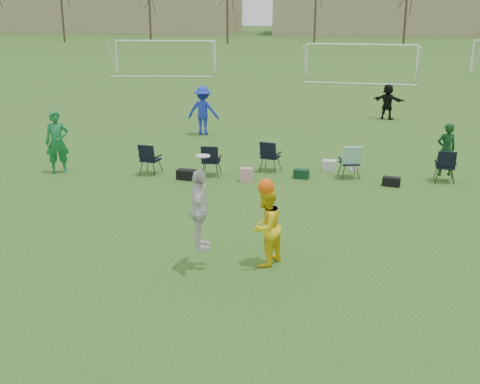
% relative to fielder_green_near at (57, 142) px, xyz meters
% --- Properties ---
extents(ground, '(260.00, 260.00, 0.00)m').
position_rel_fielder_green_near_xyz_m(ground, '(6.40, -7.37, -0.97)').
color(ground, '#265219').
rests_on(ground, ground).
extents(fielder_green_near, '(0.83, 0.68, 1.95)m').
position_rel_fielder_green_near_xyz_m(fielder_green_near, '(0.00, 0.00, 0.00)').
color(fielder_green_near, '#137036').
rests_on(fielder_green_near, ground).
extents(fielder_blue, '(1.29, 0.79, 1.93)m').
position_rel_fielder_green_near_xyz_m(fielder_blue, '(3.34, 6.21, -0.01)').
color(fielder_blue, '#192EBC').
rests_on(fielder_blue, ground).
extents(fielder_black, '(1.53, 1.09, 1.59)m').
position_rel_fielder_green_near_xyz_m(fielder_black, '(10.95, 10.66, -0.18)').
color(fielder_black, black).
rests_on(fielder_black, ground).
extents(center_contest, '(1.99, 1.31, 2.35)m').
position_rel_fielder_green_near_xyz_m(center_contest, '(6.52, -6.11, 0.03)').
color(center_contest, silver).
rests_on(center_contest, ground).
extents(sideline_setup, '(9.55, 2.04, 1.73)m').
position_rel_fielder_green_near_xyz_m(sideline_setup, '(7.72, 0.65, -0.45)').
color(sideline_setup, '#0E3616').
rests_on(sideline_setup, ground).
extents(goal_left, '(7.39, 0.76, 2.46)m').
position_rel_fielder_green_near_xyz_m(goal_left, '(-3.60, 26.63, 0.95)').
color(goal_left, white).
rests_on(goal_left, ground).
extents(goal_mid, '(7.40, 0.63, 2.46)m').
position_rel_fielder_green_near_xyz_m(goal_mid, '(10.40, 24.63, 0.95)').
color(goal_mid, white).
rests_on(goal_mid, ground).
extents(tree_line, '(110.28, 3.28, 11.40)m').
position_rel_fielder_green_near_xyz_m(tree_line, '(6.64, 62.47, 4.12)').
color(tree_line, '#382B21').
rests_on(tree_line, ground).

